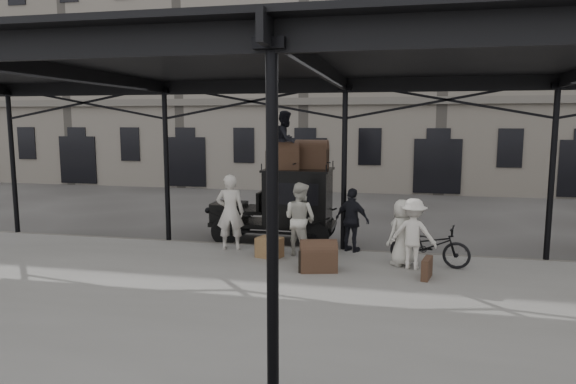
% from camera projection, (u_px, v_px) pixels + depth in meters
% --- Properties ---
extents(ground, '(120.00, 120.00, 0.00)m').
position_uv_depth(ground, '(334.00, 277.00, 11.74)').
color(ground, '#383533').
rests_on(ground, ground).
extents(platform, '(28.00, 8.00, 0.15)m').
position_uv_depth(platform, '(321.00, 303.00, 9.80)').
color(platform, slate).
rests_on(platform, ground).
extents(canopy, '(22.50, 9.00, 4.74)m').
position_uv_depth(canopy, '(325.00, 63.00, 9.45)').
color(canopy, black).
rests_on(canopy, ground).
extents(building_frontage, '(64.00, 8.00, 14.00)m').
position_uv_depth(building_frontage, '(376.00, 58.00, 28.21)').
color(building_frontage, slate).
rests_on(building_frontage, ground).
extents(taxi, '(3.65, 1.55, 2.18)m').
position_uv_depth(taxi, '(288.00, 202.00, 14.86)').
color(taxi, black).
rests_on(taxi, ground).
extents(porter_left, '(0.81, 0.62, 2.01)m').
position_uv_depth(porter_left, '(230.00, 212.00, 13.50)').
color(porter_left, beige).
rests_on(porter_left, platform).
extents(porter_midleft, '(1.13, 1.05, 1.86)m').
position_uv_depth(porter_midleft, '(300.00, 219.00, 12.96)').
color(porter_midleft, beige).
rests_on(porter_midleft, platform).
extents(porter_centre, '(0.91, 0.88, 1.57)m').
position_uv_depth(porter_centre, '(402.00, 232.00, 12.05)').
color(porter_centre, beige).
rests_on(porter_centre, platform).
extents(porter_official, '(1.06, 0.80, 1.67)m').
position_uv_depth(porter_official, '(352.00, 220.00, 13.30)').
color(porter_official, black).
rests_on(porter_official, platform).
extents(porter_right, '(1.15, 0.78, 1.64)m').
position_uv_depth(porter_right, '(413.00, 234.00, 11.76)').
color(porter_right, silver).
rests_on(porter_right, platform).
extents(bicycle, '(1.95, 1.02, 0.97)m').
position_uv_depth(bicycle, '(430.00, 245.00, 12.04)').
color(bicycle, black).
rests_on(bicycle, platform).
extents(porter_roof, '(0.72, 0.87, 1.64)m').
position_uv_depth(porter_roof, '(286.00, 140.00, 14.53)').
color(porter_roof, black).
rests_on(porter_roof, taxi).
extents(steamer_trunk_roof_near, '(1.00, 0.77, 0.65)m').
position_uv_depth(steamer_trunk_roof_near, '(283.00, 158.00, 14.46)').
color(steamer_trunk_roof_near, '#453120').
rests_on(steamer_trunk_roof_near, taxi).
extents(steamer_trunk_roof_far, '(0.94, 0.58, 0.68)m').
position_uv_depth(steamer_trunk_roof_far, '(312.00, 157.00, 14.74)').
color(steamer_trunk_roof_far, '#453120').
rests_on(steamer_trunk_roof_far, taxi).
extents(steamer_trunk_platform, '(0.93, 0.70, 0.61)m').
position_uv_depth(steamer_trunk_platform, '(318.00, 258.00, 11.64)').
color(steamer_trunk_platform, '#453120').
rests_on(steamer_trunk_platform, platform).
extents(wicker_hamper, '(0.71, 0.61, 0.50)m').
position_uv_depth(wicker_hamper, '(269.00, 247.00, 12.82)').
color(wicker_hamper, olive).
rests_on(wicker_hamper, platform).
extents(suitcase_upright, '(0.28, 0.62, 0.45)m').
position_uv_depth(suitcase_upright, '(427.00, 268.00, 11.09)').
color(suitcase_upright, '#453120').
rests_on(suitcase_upright, platform).
extents(suitcase_flat, '(0.62, 0.25, 0.40)m').
position_uv_depth(suitcase_flat, '(313.00, 259.00, 11.89)').
color(suitcase_flat, '#453120').
rests_on(suitcase_flat, platform).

